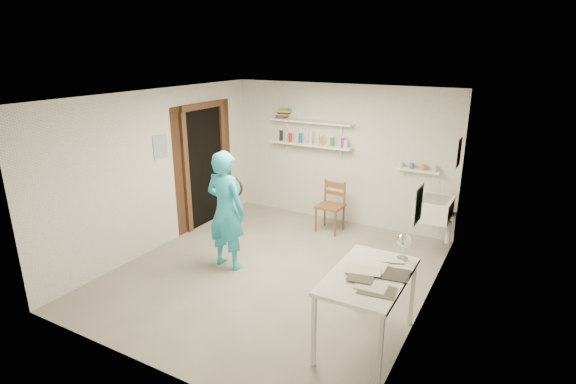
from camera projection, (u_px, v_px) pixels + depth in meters
The scene contains 27 objects.
floor at pixel (274, 272), 6.22m from camera, with size 4.00×4.50×0.02m, color slate.
ceiling at pixel (272, 95), 5.48m from camera, with size 4.00×4.50×0.02m, color silver.
wall_back at pixel (340, 155), 7.73m from camera, with size 4.00×0.02×2.40m, color silver.
wall_front at pixel (143, 257), 3.97m from camera, with size 4.00×0.02×2.40m, color silver.
wall_left at pixel (159, 170), 6.78m from camera, with size 0.02×4.50×2.40m, color silver.
wall_right at pixel (430, 216), 4.93m from camera, with size 0.02×4.50×2.40m, color silver.
doorway_recess at pixel (205, 167), 7.70m from camera, with size 0.02×0.90×2.00m, color black.
corridor_box at pixel (173, 160), 8.01m from camera, with size 1.40×1.50×2.10m, color brown.
door_lintel at pixel (202, 106), 7.37m from camera, with size 0.06×1.05×0.10m, color brown.
door_jamb_near at pixel (186, 174), 7.28m from camera, with size 0.06×0.10×2.00m, color brown.
door_jamb_far at pixel (223, 161), 8.11m from camera, with size 0.06×0.10×2.00m, color brown.
shelf_lower at pixel (311, 145), 7.81m from camera, with size 1.50×0.22×0.03m, color white.
shelf_upper at pixel (311, 122), 7.69m from camera, with size 1.50×0.22×0.03m, color white.
ledge_shelf at pixel (417, 170), 7.06m from camera, with size 0.70×0.14×0.03m, color white.
poster_left at pixel (160, 147), 6.70m from camera, with size 0.01×0.28×0.36m, color #334C7F.
poster_right_a at pixel (459, 153), 6.33m from camera, with size 0.01×0.34×0.42m, color #995933.
poster_right_b at pixel (419, 205), 4.39m from camera, with size 0.01×0.30×0.38m, color #3F724C.
belfast_sink at pixel (434, 208), 6.62m from camera, with size 0.48×0.60×0.30m, color white.
man at pixel (226, 210), 6.15m from camera, with size 0.61×0.40×1.68m, color #26A8C2.
wall_clock at pixel (234, 187), 6.25m from camera, with size 0.30×0.30×0.04m, color #C8BB88.
wooden_chair at pixel (330, 206), 7.47m from camera, with size 0.41×0.39×0.89m, color brown.
work_table at pixel (367, 310), 4.59m from camera, with size 0.73×1.22×0.81m, color silver.
desk_lamp at pixel (404, 240), 4.71m from camera, with size 0.15×0.15×0.15m, color silver.
spray_cans at pixel (311, 139), 7.78m from camera, with size 1.26×0.06×0.17m.
book_stack at pixel (283, 114), 7.91m from camera, with size 0.28×0.14×0.17m.
ledge_pots at pixel (418, 167), 7.04m from camera, with size 0.48×0.07×0.09m.
papers at pixel (369, 273), 4.46m from camera, with size 0.30×0.22×0.03m.
Camera 1 is at (2.87, -4.79, 2.97)m, focal length 28.00 mm.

